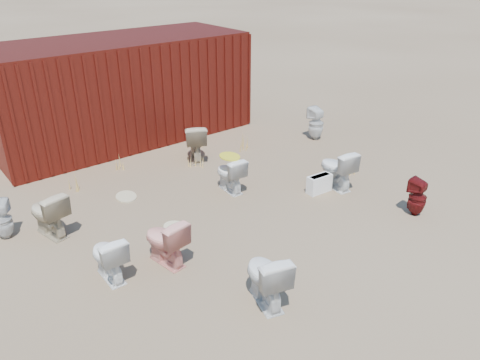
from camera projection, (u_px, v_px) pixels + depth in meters
ground at (262, 220)px, 8.09m from camera, size 100.00×100.00×0.00m
shipping_container at (121, 90)px, 11.22m from camera, size 6.00×2.40×2.40m
toilet_front_a at (108, 257)px, 6.52m from camera, size 0.41×0.70×0.71m
toilet_front_pink at (165, 241)px, 6.84m from camera, size 0.53×0.80×0.76m
toilet_front_c at (266, 277)px, 6.05m from camera, size 0.66×0.88×0.80m
toilet_front_maroon at (417, 197)px, 8.14m from camera, size 0.33×0.34×0.68m
toilet_front_e at (337, 169)px, 9.06m from camera, size 0.55×0.84×0.80m
toilet_back_a at (2, 220)px, 7.47m from camera, size 0.38×0.39×0.66m
toilet_back_beige_left at (48, 213)px, 7.53m from camera, size 0.59×0.84×0.78m
toilet_back_beige_right at (195, 142)px, 10.28m from camera, size 0.80×0.94×0.84m
toilet_back_yellowlid at (230, 174)px, 8.95m from camera, size 0.44×0.72×0.71m
toilet_back_e at (316, 123)px, 11.43m from camera, size 0.39×0.39×0.80m
yellow_lid at (230, 156)px, 8.79m from camera, size 0.36×0.45×0.02m
loose_tank at (319, 184)px, 8.97m from camera, size 0.51×0.24×0.35m
loose_lid_near at (126, 197)px, 8.85m from camera, size 0.46×0.55×0.02m
loose_lid_far at (176, 227)px, 7.86m from camera, size 0.43×0.52×0.02m
weed_clump_a at (75, 181)px, 9.11m from camera, size 0.36×0.36×0.32m
weed_clump_b at (195, 162)px, 10.04m from camera, size 0.32×0.32×0.25m
weed_clump_c at (241, 142)px, 10.94m from camera, size 0.36×0.36×0.35m
weed_clump_d at (120, 163)px, 9.95m from camera, size 0.30×0.30×0.25m
weed_clump_e at (200, 141)px, 11.09m from camera, size 0.34×0.34×0.29m
weed_clump_f at (351, 168)px, 9.80m from camera, size 0.28×0.28×0.22m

